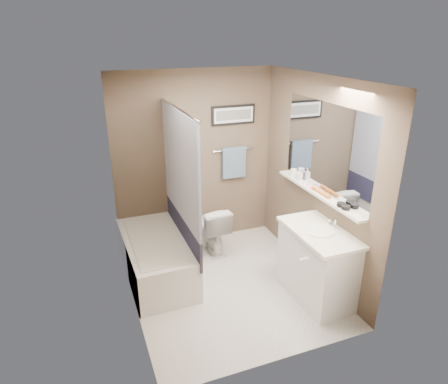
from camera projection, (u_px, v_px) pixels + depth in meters
name	position (u px, v px, depth m)	size (l,w,h in m)	color
ground	(228.00, 285.00, 4.77)	(2.50, 2.50, 0.00)	beige
ceiling	(230.00, 80.00, 3.88)	(2.20, 2.50, 0.04)	silver
wall_back	(195.00, 161.00, 5.39)	(2.20, 0.04, 2.40)	brown
wall_front	(284.00, 245.00, 3.26)	(2.20, 0.04, 2.40)	brown
wall_left	(128.00, 207.00, 3.96)	(0.04, 2.50, 2.40)	brown
wall_right	(314.00, 180.00, 4.68)	(0.04, 2.50, 2.40)	brown
tile_surround	(122.00, 207.00, 4.47)	(0.02, 1.55, 2.00)	#C4B094
curtain_rod	(178.00, 108.00, 4.30)	(0.02, 0.02, 1.55)	silver
curtain_upper	(180.00, 166.00, 4.55)	(0.03, 1.45, 1.28)	silver
curtain_lower	(183.00, 230.00, 4.85)	(0.03, 1.45, 0.36)	#252746
mirror	(326.00, 149.00, 4.40)	(0.02, 1.60, 1.00)	silver
shelf	(318.00, 193.00, 4.57)	(0.12, 1.60, 0.03)	silver
towel_bar	(234.00, 150.00, 5.52)	(0.02, 0.02, 0.60)	silver
towel	(234.00, 163.00, 5.57)	(0.34, 0.05, 0.44)	#7D9EB6
art_frame	(233.00, 115.00, 5.35)	(0.62, 0.03, 0.26)	black
art_mat	(234.00, 115.00, 5.34)	(0.56, 0.00, 0.20)	white
art_image	(234.00, 115.00, 5.34)	(0.50, 0.00, 0.13)	#595959
door	(339.00, 255.00, 3.50)	(0.80, 0.02, 2.00)	silver
door_handle	(303.00, 259.00, 3.44)	(0.02, 0.02, 0.10)	silver
bathtub	(156.00, 257.00, 4.89)	(0.70, 1.50, 0.50)	white
tub_rim	(154.00, 239.00, 4.79)	(0.56, 1.36, 0.02)	silver
toilet	(211.00, 228.00, 5.44)	(0.37, 0.65, 0.67)	white
vanity	(317.00, 266.00, 4.44)	(0.50, 0.90, 0.80)	white
countertop	(320.00, 232.00, 4.28)	(0.54, 0.96, 0.04)	white
sink_basin	(319.00, 230.00, 4.27)	(0.34, 0.34, 0.01)	white
faucet_spout	(335.00, 224.00, 4.32)	(0.02, 0.02, 0.10)	silver
faucet_knob	(330.00, 221.00, 4.41)	(0.05, 0.05, 0.05)	white
candle_bowl_near	(346.00, 207.00, 4.11)	(0.09, 0.09, 0.04)	black
candle_bowl_far	(341.00, 205.00, 4.18)	(0.09, 0.09, 0.04)	black
hair_brush_front	(324.00, 194.00, 4.46)	(0.04, 0.04, 0.22)	#C8611C
hair_brush_back	(318.00, 190.00, 4.55)	(0.04, 0.04, 0.22)	#C25C1B
pink_comb	(310.00, 187.00, 4.70)	(0.03, 0.16, 0.01)	pink
glass_jar	(294.00, 173.00, 5.02)	(0.08, 0.08, 0.10)	white
soap_bottle	(299.00, 175.00, 4.90)	(0.06, 0.07, 0.14)	#999999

